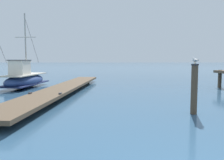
# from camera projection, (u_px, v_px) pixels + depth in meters

# --- Properties ---
(floating_dock) EXTENTS (2.59, 17.42, 0.53)m
(floating_dock) POSITION_uv_depth(u_px,v_px,m) (64.00, 88.00, 15.13)
(floating_dock) COLOR brown
(floating_dock) RESTS_ON ground
(fishing_boat_0) EXTENTS (2.21, 5.61, 5.89)m
(fishing_boat_0) POSITION_uv_depth(u_px,v_px,m) (25.00, 79.00, 18.13)
(fishing_boat_0) COLOR navy
(fishing_boat_0) RESTS_ON ground
(mooring_piling) EXTENTS (0.30, 0.30, 2.05)m
(mooring_piling) POSITION_uv_depth(u_px,v_px,m) (194.00, 88.00, 9.24)
(mooring_piling) COLOR #4C3D2D
(mooring_piling) RESTS_ON ground
(perched_seagull) EXTENTS (0.19, 0.38, 0.26)m
(perched_seagull) POSITION_uv_depth(u_px,v_px,m) (195.00, 60.00, 9.14)
(perched_seagull) COLOR gold
(perched_seagull) RESTS_ON mooring_piling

